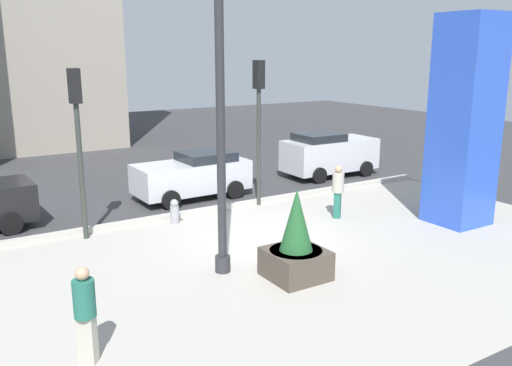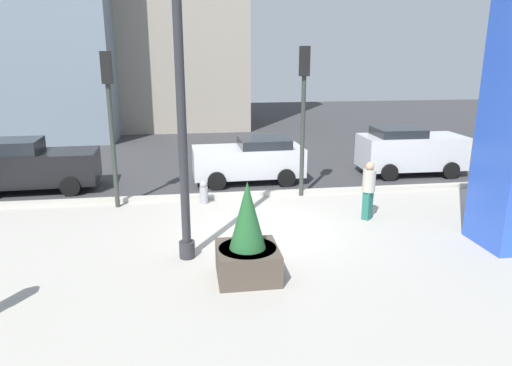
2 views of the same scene
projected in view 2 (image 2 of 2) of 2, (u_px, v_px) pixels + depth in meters
name	position (u px, v px, depth m)	size (l,w,h in m)	color
ground_plane	(245.00, 189.00, 16.23)	(60.00, 60.00, 0.00)	#38383A
plaza_pavement	(278.00, 263.00, 10.51)	(18.00, 10.00, 0.02)	#ADA89E
curb_strip	(248.00, 195.00, 15.37)	(18.00, 0.24, 0.16)	#B7B2A8
lamp_post	(181.00, 105.00, 9.85)	(0.44, 0.44, 7.18)	#2D2D33
potted_plant_by_pillar	(248.00, 243.00, 9.63)	(1.27, 1.27, 2.09)	#4C4238
fire_hydrant	(204.00, 192.00, 14.61)	(0.36, 0.26, 0.75)	#99999E
traffic_light_far_side	(110.00, 105.00, 13.54)	(0.28, 0.42, 4.62)	#333833
traffic_light_corner	(304.00, 98.00, 14.67)	(0.28, 0.42, 4.78)	#333833
car_curb_west	(410.00, 150.00, 18.11)	(3.95, 2.04, 1.83)	silver
car_curb_east	(250.00, 160.00, 17.04)	(4.01, 2.08, 1.60)	silver
car_passing_lane	(30.00, 165.00, 15.86)	(4.32, 2.12, 1.79)	black
pedestrian_on_sidewalk	(369.00, 188.00, 13.05)	(0.51, 0.51, 1.67)	#236656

